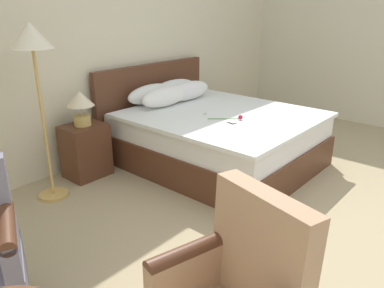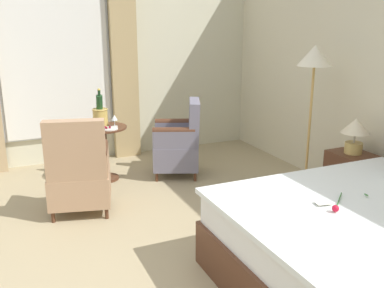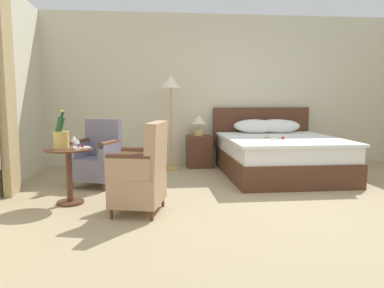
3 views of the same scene
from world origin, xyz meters
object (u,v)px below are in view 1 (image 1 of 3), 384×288
(nightstand, at_px, (86,151))
(bedside_lamp, at_px, (81,103))
(bed, at_px, (212,133))
(floor_lamp_brass, at_px, (33,52))

(nightstand, bearing_deg, bedside_lamp, 180.00)
(bed, bearing_deg, nightstand, 146.87)
(bed, distance_m, bedside_lamp, 1.52)
(nightstand, bearing_deg, bed, -33.13)
(nightstand, height_order, bedside_lamp, bedside_lamp)
(bedside_lamp, height_order, floor_lamp_brass, floor_lamp_brass)
(bed, height_order, nightstand, bed)
(bed, xyz_separation_m, floor_lamp_brass, (-1.72, 0.63, 1.04))
(bed, height_order, floor_lamp_brass, floor_lamp_brass)
(bed, xyz_separation_m, bedside_lamp, (-1.21, 0.79, 0.46))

